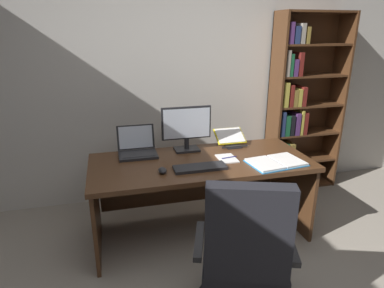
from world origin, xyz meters
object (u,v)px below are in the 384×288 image
Objects in this scene: open_binder at (276,162)px; notepad at (227,159)px; desk at (198,176)px; bookshelf at (298,108)px; office_chair at (244,263)px; pen at (229,157)px; computer_mouse at (162,170)px; keyboard at (200,168)px; laptop at (137,149)px; reading_stand_with_book at (230,138)px; monitor at (186,129)px.

notepad is at bearing 144.02° from open_binder.
desk is 0.68m from open_binder.
bookshelf is 1.20m from open_binder.
office_chair is 7.12× the size of pen.
pen is at bearing 13.71° from computer_mouse.
keyboard is at bearing 168.52° from open_binder.
laptop reaches higher than desk.
laptop is 0.64m from keyboard.
reading_stand_with_book is 0.58× the size of open_binder.
open_binder is (1.09, -0.50, -0.04)m from laptop.
pen is (0.30, -0.30, -0.19)m from monitor.
monitor reaches higher than pen.
bookshelf is 1.31m from pen.
open_binder is 2.29× the size of notepad.
computer_mouse is 0.74× the size of pen.
open_binder is (0.64, -0.05, -0.00)m from keyboard.
keyboard reaches higher than desk.
laptop reaches higher than notepad.
desk is 17.82× the size of computer_mouse.
reading_stand_with_book is at bearing 34.03° from computer_mouse.
desk is at bearing 156.33° from pen.
desk is at bearing 145.33° from open_binder.
notepad is at bearing 95.56° from office_chair.
open_binder is (0.19, -0.55, -0.06)m from reading_stand_with_book.
keyboard is at bearing 0.00° from computer_mouse.
computer_mouse is 0.90m from reading_stand_with_book.
desk is at bearing 108.82° from office_chair.
laptop is 0.79m from notepad.
reading_stand_with_book is at bearing -158.47° from bookshelf.
reading_stand_with_book is at bearing 65.52° from notepad.
open_binder is (0.94, -0.05, -0.01)m from computer_mouse.
office_chair is 1.40m from laptop.
computer_mouse is at bearing -71.94° from laptop.
reading_stand_with_book is at bearing 3.15° from laptop.
reading_stand_with_book is 1.33× the size of notepad.
desk is 0.33m from keyboard.
open_binder is at bearing -38.11° from monitor.
office_chair is at bearing -103.42° from notepad.
reading_stand_with_book is at bearing 102.31° from open_binder.
reading_stand_with_book reaches higher than notepad.
computer_mouse is at bearing 132.81° from office_chair.
computer_mouse is at bearing -166.29° from pen.
bookshelf is 4.05× the size of open_binder.
pen is at bearing 25.91° from keyboard.
open_binder is at bearing -70.69° from reading_stand_with_book.
open_binder is at bearing -27.67° from desk.
notepad is (0.28, 0.15, -0.01)m from keyboard.
bookshelf is 6.97× the size of reading_stand_with_book.
pen is (0.75, -0.31, -0.04)m from laptop.
monitor is 2.15× the size of notepad.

